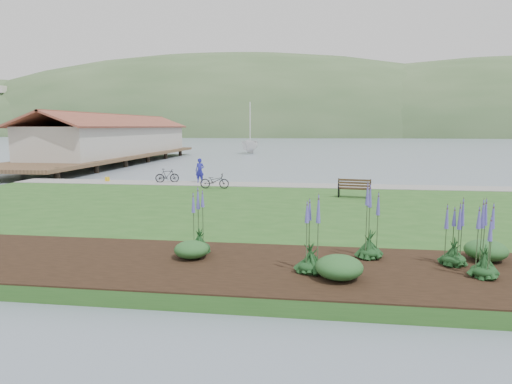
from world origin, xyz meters
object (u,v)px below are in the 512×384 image
person (200,169)px  sailboat (250,154)px  bicycle_a (215,181)px  park_bench (355,188)px

person → sailboat: bearing=102.1°
person → sailboat: sailboat is taller
bicycle_a → park_bench: bearing=-110.7°
person → bicycle_a: size_ratio=1.09×
park_bench → bicycle_a: bearing=171.1°
park_bench → bicycle_a: 8.27m
person → bicycle_a: 2.98m
person → sailboat: 39.22m
sailboat → park_bench: bearing=-71.3°
bicycle_a → sailboat: bearing=2.2°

